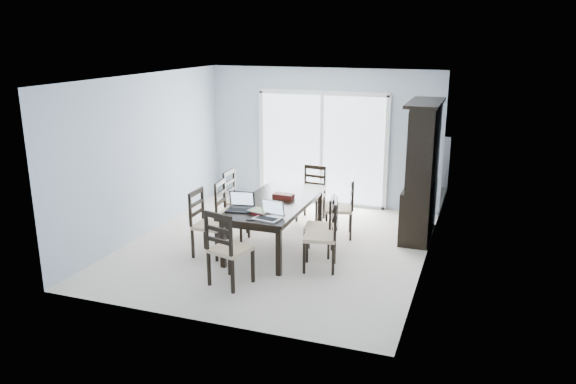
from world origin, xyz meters
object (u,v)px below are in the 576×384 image
(chair_left_mid, at_px, (227,205))
(chair_right_near, at_px, (327,227))
(cell_phone, at_px, (250,220))
(chair_end_near, at_px, (225,241))
(game_box, at_px, (283,196))
(dining_table, at_px, (276,205))
(laptop_dark, at_px, (239,207))
(china_hutch, at_px, (422,172))
(chair_left_near, at_px, (204,216))
(hot_tub, at_px, (310,164))
(chair_left_far, at_px, (236,193))
(chair_right_far, at_px, (345,201))
(chair_end_far, at_px, (313,187))
(laptop_silver, at_px, (267,215))
(chair_right_mid, at_px, (325,219))

(chair_left_mid, xyz_separation_m, chair_right_near, (1.81, -0.57, 0.02))
(chair_right_near, xyz_separation_m, cell_phone, (-0.97, -0.43, 0.13))
(cell_phone, bearing_deg, chair_end_near, -106.60)
(game_box, bearing_deg, dining_table, -121.77)
(chair_right_near, xyz_separation_m, laptop_dark, (-1.29, -0.09, 0.19))
(chair_right_near, height_order, laptop_dark, chair_right_near)
(china_hutch, relative_size, laptop_dark, 5.36)
(chair_left_near, xyz_separation_m, hot_tub, (0.33, 4.21, -0.10))
(dining_table, bearing_deg, chair_left_far, 147.69)
(chair_right_far, bearing_deg, dining_table, 117.27)
(china_hutch, relative_size, chair_left_near, 1.92)
(dining_table, distance_m, chair_end_far, 1.51)
(dining_table, height_order, cell_phone, cell_phone)
(chair_left_mid, xyz_separation_m, laptop_silver, (1.04, -0.89, 0.21))
(chair_end_near, bearing_deg, laptop_silver, 80.62)
(china_hutch, height_order, chair_left_mid, china_hutch)
(chair_right_near, distance_m, chair_end_far, 2.24)
(dining_table, xyz_separation_m, chair_left_near, (-0.90, -0.65, -0.07))
(chair_left_mid, height_order, chair_left_far, chair_left_far)
(chair_right_mid, bearing_deg, chair_left_near, 101.86)
(chair_right_near, distance_m, chair_right_far, 1.38)
(chair_left_mid, relative_size, hot_tub, 0.52)
(hot_tub, bearing_deg, dining_table, -80.91)
(game_box, bearing_deg, hot_tub, 100.67)
(laptop_silver, xyz_separation_m, game_box, (-0.13, 1.01, -0.02))
(china_hutch, relative_size, chair_left_mid, 1.95)
(chair_left_far, bearing_deg, chair_end_far, 130.07)
(chair_left_mid, bearing_deg, chair_end_near, 19.51)
(laptop_silver, bearing_deg, cell_phone, -139.93)
(chair_left_far, relative_size, laptop_silver, 2.86)
(dining_table, relative_size, chair_right_far, 1.92)
(chair_right_far, relative_size, chair_end_far, 1.04)
(chair_left_mid, bearing_deg, chair_left_far, -172.63)
(chair_right_far, bearing_deg, chair_left_far, 81.13)
(hot_tub, bearing_deg, china_hutch, -41.64)
(chair_end_far, distance_m, game_box, 1.40)
(chair_left_far, bearing_deg, china_hutch, 102.68)
(dining_table, height_order, chair_right_mid, chair_right_mid)
(chair_left_near, relative_size, chair_left_mid, 1.01)
(dining_table, bearing_deg, china_hutch, 31.71)
(chair_right_far, bearing_deg, chair_end_far, 32.39)
(china_hutch, bearing_deg, chair_left_mid, -156.29)
(chair_end_near, distance_m, cell_phone, 0.59)
(chair_left_near, bearing_deg, chair_right_mid, 108.75)
(laptop_silver, distance_m, hot_tub, 4.52)
(dining_table, distance_m, china_hutch, 2.41)
(dining_table, xyz_separation_m, chair_end_near, (-0.11, -1.57, -0.04))
(chair_left_mid, relative_size, chair_end_near, 0.94)
(china_hutch, height_order, chair_left_far, china_hutch)
(chair_right_mid, bearing_deg, cell_phone, 132.65)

